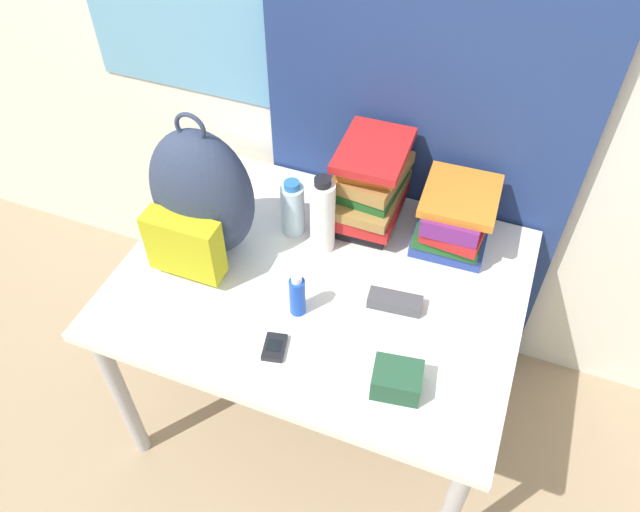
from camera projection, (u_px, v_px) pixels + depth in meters
name	position (u px, v px, depth m)	size (l,w,h in m)	color
wall_back	(386.00, 21.00, 1.75)	(6.00, 0.06, 2.50)	silver
curtain_blue	(433.00, 40.00, 1.68)	(0.98, 0.04, 2.50)	navy
desk	(320.00, 297.00, 1.87)	(1.16, 0.87, 0.71)	silver
backpack	(201.00, 199.00, 1.75)	(0.31, 0.27, 0.48)	#2D3851
book_stack_left	(370.00, 186.00, 1.88)	(0.22, 0.28, 0.29)	black
book_stack_center	(455.00, 218.00, 1.85)	(0.23, 0.26, 0.20)	navy
water_bottle	(293.00, 209.00, 1.89)	(0.07, 0.07, 0.19)	silver
sports_bottle	(323.00, 216.00, 1.81)	(0.07, 0.07, 0.26)	white
sunscreen_bottle	(297.00, 295.00, 1.69)	(0.04, 0.04, 0.15)	blue
cell_phone	(275.00, 347.00, 1.64)	(0.07, 0.09, 0.02)	black
sunglasses_case	(395.00, 302.00, 1.73)	(0.15, 0.07, 0.04)	#47474C
camera_pouch	(397.00, 380.00, 1.54)	(0.14, 0.11, 0.07)	#234C33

